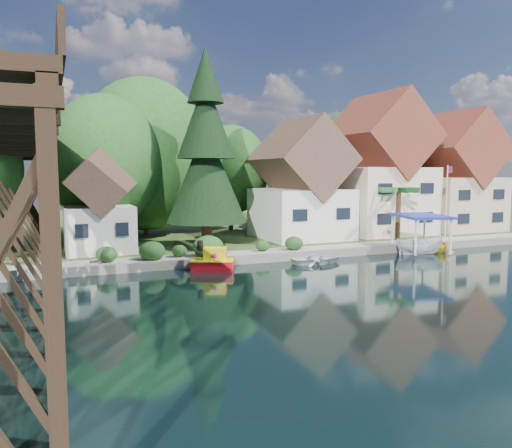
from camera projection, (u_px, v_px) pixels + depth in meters
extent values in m
plane|color=black|center=(319.00, 285.00, 29.07)|extent=(140.00, 140.00, 0.00)
cube|color=#2E461C|center=(180.00, 224.00, 60.33)|extent=(140.00, 52.00, 0.50)
cube|color=slate|center=(313.00, 255.00, 37.91)|extent=(60.00, 0.40, 0.62)
cube|color=gray|center=(327.00, 248.00, 39.84)|extent=(50.00, 2.60, 0.06)
cube|color=black|center=(6.00, 238.00, 19.67)|extent=(4.00, 0.36, 8.00)
cube|color=black|center=(12.00, 229.00, 22.62)|extent=(4.00, 0.36, 8.00)
cube|color=black|center=(16.00, 222.00, 25.56)|extent=(4.00, 0.36, 8.00)
cube|color=black|center=(20.00, 217.00, 28.51)|extent=(4.00, 0.36, 8.00)
cube|color=black|center=(23.00, 213.00, 31.45)|extent=(4.00, 0.36, 8.00)
cube|color=black|center=(25.00, 209.00, 34.40)|extent=(4.00, 0.36, 8.00)
cube|color=black|center=(27.00, 206.00, 37.34)|extent=(4.00, 0.36, 8.00)
cube|color=black|center=(29.00, 204.00, 40.28)|extent=(4.00, 0.36, 8.00)
cube|color=black|center=(30.00, 202.00, 43.23)|extent=(4.00, 0.36, 8.00)
cube|color=black|center=(32.00, 200.00, 46.17)|extent=(4.00, 0.36, 8.00)
cube|color=black|center=(50.00, 146.00, 28.38)|extent=(0.35, 44.00, 0.35)
cube|color=black|center=(15.00, 140.00, 27.68)|extent=(4.00, 44.00, 0.30)
cube|color=black|center=(54.00, 131.00, 28.38)|extent=(0.12, 44.00, 0.80)
cube|color=white|center=(300.00, 213.00, 46.15)|extent=(7.50, 8.00, 4.50)
cube|color=#4E3729|center=(301.00, 160.00, 45.63)|extent=(7.64, 8.64, 7.64)
cube|color=black|center=(300.00, 215.00, 41.62)|extent=(1.35, 0.08, 1.00)
cube|color=black|center=(343.00, 214.00, 43.20)|extent=(1.35, 0.08, 1.00)
cube|color=beige|center=(378.00, 200.00, 49.90)|extent=(8.50, 8.50, 6.50)
cube|color=maroon|center=(380.00, 136.00, 49.24)|extent=(8.65, 9.18, 8.65)
cube|color=black|center=(385.00, 200.00, 45.02)|extent=(1.53, 0.08, 1.00)
cube|color=black|center=(427.00, 199.00, 46.82)|extent=(1.53, 0.08, 1.00)
cube|color=#C6AF8E|center=(451.00, 203.00, 52.89)|extent=(8.00, 8.00, 5.50)
cube|color=maroon|center=(454.00, 150.00, 52.30)|extent=(8.15, 8.64, 8.15)
cube|color=black|center=(464.00, 203.00, 48.30)|extent=(1.44, 0.08, 1.00)
cube|color=black|center=(499.00, 202.00, 49.99)|extent=(1.44, 0.08, 1.00)
cube|color=white|center=(99.00, 229.00, 38.03)|extent=(5.00, 5.00, 3.50)
cube|color=#4E3729|center=(98.00, 182.00, 37.66)|extent=(5.09, 5.40, 5.09)
cube|color=black|center=(82.00, 231.00, 35.15)|extent=(0.90, 0.08, 1.00)
cube|color=black|center=(122.00, 229.00, 36.20)|extent=(0.90, 0.08, 1.00)
cylinder|color=#382314|center=(106.00, 217.00, 42.50)|extent=(0.50, 0.50, 4.50)
ellipsoid|color=#20491A|center=(105.00, 161.00, 42.00)|extent=(4.40, 4.40, 5.06)
cylinder|color=#382314|center=(145.00, 210.00, 47.66)|extent=(0.50, 0.50, 4.95)
ellipsoid|color=#20491A|center=(144.00, 155.00, 47.12)|extent=(5.00, 5.00, 5.75)
cylinder|color=#382314|center=(231.00, 211.00, 52.03)|extent=(0.50, 0.50, 4.05)
ellipsoid|color=#20491A|center=(231.00, 170.00, 51.58)|extent=(4.00, 4.00, 4.60)
cylinder|color=#382314|center=(353.00, 205.00, 57.66)|extent=(0.50, 0.50, 4.50)
ellipsoid|color=#20491A|center=(354.00, 164.00, 57.17)|extent=(4.60, 4.60, 5.29)
cylinder|color=#382314|center=(432.00, 209.00, 57.05)|extent=(0.50, 0.50, 3.60)
ellipsoid|color=#20491A|center=(433.00, 176.00, 56.65)|extent=(3.80, 3.80, 4.37)
ellipsoid|color=#1B3A15|center=(152.00, 249.00, 34.39)|extent=(1.98, 1.98, 1.53)
ellipsoid|color=#1B3A15|center=(179.00, 249.00, 35.44)|extent=(1.54, 1.54, 1.19)
ellipsoid|color=#1B3A15|center=(208.00, 245.00, 35.70)|extent=(2.20, 2.20, 1.70)
ellipsoid|color=#1B3A15|center=(107.00, 253.00, 33.45)|extent=(1.76, 1.76, 1.36)
ellipsoid|color=#1B3A15|center=(263.00, 244.00, 37.98)|extent=(1.54, 1.54, 1.19)
ellipsoid|color=#1B3A15|center=(294.00, 242.00, 38.64)|extent=(1.76, 1.76, 1.36)
cylinder|color=#382314|center=(207.00, 228.00, 41.01)|extent=(0.89, 0.89, 2.96)
cone|color=black|center=(206.00, 174.00, 40.55)|extent=(6.50, 6.50, 7.88)
cone|color=black|center=(206.00, 119.00, 40.09)|extent=(4.73, 4.73, 6.41)
cone|color=black|center=(205.00, 75.00, 39.73)|extent=(2.96, 2.96, 4.43)
cylinder|color=#382314|center=(398.00, 216.00, 44.05)|extent=(0.43, 0.43, 4.31)
ellipsoid|color=#17471C|center=(399.00, 190.00, 43.81)|extent=(4.67, 4.67, 0.98)
cylinder|color=white|center=(446.00, 203.00, 43.98)|extent=(0.10, 0.10, 6.68)
cube|color=#B40C0F|center=(450.00, 169.00, 44.05)|extent=(0.88, 0.43, 0.57)
cube|color=red|center=(212.00, 266.00, 33.43)|extent=(3.10, 2.46, 0.73)
cube|color=yellow|center=(212.00, 260.00, 33.39)|extent=(3.22, 2.58, 0.09)
cube|color=yellow|center=(215.00, 254.00, 33.34)|extent=(1.79, 1.60, 0.91)
cylinder|color=black|center=(200.00, 245.00, 33.31)|extent=(0.40, 0.40, 0.64)
cylinder|color=#AD0D74|center=(214.00, 256.00, 32.78)|extent=(0.33, 0.20, 0.33)
cylinder|color=#AD0D74|center=(216.00, 253.00, 33.90)|extent=(0.33, 0.20, 0.33)
cylinder|color=#AD0D74|center=(226.00, 254.00, 33.31)|extent=(0.20, 0.33, 0.33)
imported|color=white|center=(317.00, 258.00, 36.00)|extent=(3.88, 2.82, 0.79)
imported|color=white|center=(420.00, 245.00, 39.80)|extent=(4.25, 2.49, 1.54)
cube|color=#1A28AD|center=(421.00, 216.00, 39.55)|extent=(4.57, 5.66, 0.19)
cylinder|color=white|center=(451.00, 237.00, 37.74)|extent=(0.19, 0.19, 2.78)
cylinder|color=white|center=(424.00, 230.00, 42.01)|extent=(0.19, 0.19, 2.78)
cylinder|color=white|center=(416.00, 237.00, 37.39)|extent=(0.19, 0.19, 2.78)
cylinder|color=white|center=(393.00, 230.00, 41.66)|extent=(0.19, 0.19, 2.78)
imported|color=yellow|center=(440.00, 244.00, 41.06)|extent=(3.30, 3.14, 1.36)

